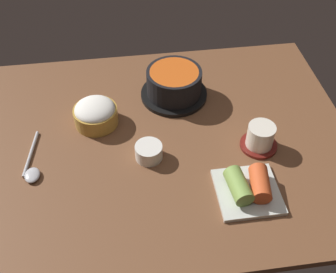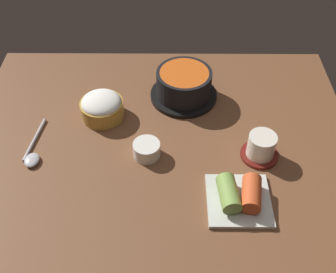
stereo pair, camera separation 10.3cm
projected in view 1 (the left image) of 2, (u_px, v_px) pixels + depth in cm
name	position (u px, v px, depth cm)	size (l,w,h in cm)	color
dining_table	(159.00, 143.00, 106.78)	(100.00, 76.00, 2.00)	brown
stone_pot	(174.00, 84.00, 115.25)	(18.81, 18.81, 8.49)	black
rice_bowl	(95.00, 113.00, 108.16)	(11.54, 11.54, 6.72)	#B78C38
tea_cup_with_saucer	(260.00, 137.00, 102.26)	(9.34, 9.34, 6.75)	maroon
banchan_cup_center	(149.00, 151.00, 100.48)	(6.71, 6.71, 3.90)	white
kimchi_plate	(249.00, 187.00, 92.87)	(14.19, 14.19, 5.32)	silver
spoon	(32.00, 168.00, 98.69)	(4.33, 17.00, 1.35)	#B7B7BC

